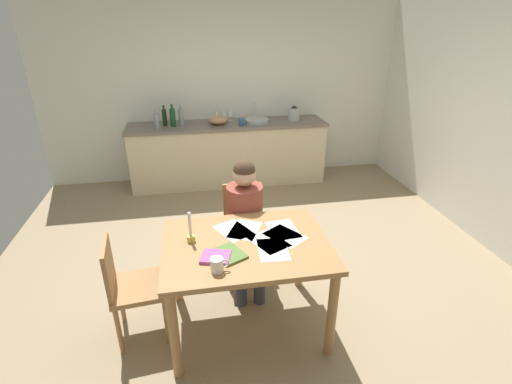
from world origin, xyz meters
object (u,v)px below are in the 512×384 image
at_px(book_magazine, 229,254).
at_px(wine_glass_by_kettle, 223,113).
at_px(coffee_mug, 217,265).
at_px(person_seated, 246,218).
at_px(dining_table, 246,256).
at_px(stovetop_kettle, 294,114).
at_px(candlestick, 191,234).
at_px(bottle_sauce, 181,116).
at_px(chair_at_table, 244,227).
at_px(book_cookery, 216,257).
at_px(bottle_wine_red, 173,117).
at_px(chair_side_empty, 130,285).
at_px(teacup_on_counter, 242,122).
at_px(wine_glass_near_sink, 230,113).
at_px(bottle_vinegar, 165,117).
at_px(bottle_oil, 157,120).
at_px(mixing_bowl, 218,120).
at_px(sink_unit, 256,120).
at_px(wine_glass_back_left, 217,114).

distance_m(book_magazine, wine_glass_by_kettle, 3.26).
bearing_deg(coffee_mug, book_magazine, 61.60).
xyz_separation_m(person_seated, coffee_mug, (-0.32, -0.85, 0.14)).
bearing_deg(dining_table, stovetop_kettle, 68.46).
bearing_deg(candlestick, bottle_sauce, 91.02).
distance_m(chair_at_table, candlestick, 0.85).
distance_m(book_cookery, bottle_wine_red, 3.11).
relative_size(chair_at_table, chair_side_empty, 1.04).
bearing_deg(teacup_on_counter, book_magazine, -100.07).
bearing_deg(wine_glass_by_kettle, wine_glass_near_sink, 0.00).
bearing_deg(chair_at_table, wine_glass_near_sink, 86.10).
bearing_deg(coffee_mug, bottle_vinegar, 97.67).
xyz_separation_m(book_cookery, bottle_oil, (-0.54, 3.02, 0.22)).
xyz_separation_m(book_magazine, mixing_bowl, (0.20, 3.07, 0.18)).
relative_size(person_seated, stovetop_kettle, 5.43).
height_order(bottle_oil, stovetop_kettle, bottle_oil).
distance_m(chair_side_empty, teacup_on_counter, 3.06).
xyz_separation_m(coffee_mug, bottle_oil, (-0.54, 3.16, 0.19)).
height_order(candlestick, stovetop_kettle, stovetop_kettle).
height_order(sink_unit, bottle_oil, bottle_oil).
bearing_deg(mixing_bowl, book_magazine, -93.73).
relative_size(bottle_vinegar, teacup_on_counter, 2.43).
relative_size(wine_glass_near_sink, wine_glass_back_left, 1.00).
xyz_separation_m(wine_glass_by_kettle, wine_glass_back_left, (-0.10, 0.00, 0.00)).
bearing_deg(bottle_vinegar, coffee_mug, -82.33).
bearing_deg(person_seated, stovetop_kettle, 65.68).
bearing_deg(person_seated, wine_glass_by_kettle, 88.37).
distance_m(coffee_mug, wine_glass_near_sink, 3.45).
relative_size(mixing_bowl, wine_glass_by_kettle, 1.77).
height_order(candlestick, wine_glass_by_kettle, wine_glass_by_kettle).
distance_m(coffee_mug, candlestick, 0.42).
distance_m(book_cookery, bottle_sauce, 3.15).
distance_m(sink_unit, wine_glass_near_sink, 0.40).
bearing_deg(bottle_oil, sink_unit, 4.18).
relative_size(candlestick, bottle_vinegar, 0.86).
relative_size(book_magazine, mixing_bowl, 0.85).
bearing_deg(wine_glass_back_left, bottle_wine_red, -163.55).
bearing_deg(teacup_on_counter, bottle_wine_red, 172.88).
distance_m(person_seated, coffee_mug, 0.92).
bearing_deg(book_magazine, coffee_mug, -145.04).
height_order(book_magazine, sink_unit, sink_unit).
bearing_deg(wine_glass_by_kettle, sink_unit, -17.64).
bearing_deg(chair_side_empty, teacup_on_counter, 65.64).
relative_size(book_magazine, bottle_wine_red, 0.76).
height_order(bottle_wine_red, wine_glass_by_kettle, bottle_wine_red).
bearing_deg(stovetop_kettle, teacup_on_counter, -169.25).
xyz_separation_m(bottle_vinegar, mixing_bowl, (0.73, -0.04, -0.06)).
bearing_deg(teacup_on_counter, mixing_bowl, 157.97).
distance_m(chair_at_table, person_seated, 0.23).
bearing_deg(bottle_wine_red, wine_glass_near_sink, 12.63).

